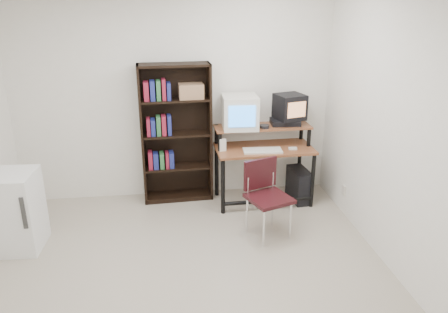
{
  "coord_description": "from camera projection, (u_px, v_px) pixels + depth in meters",
  "views": [
    {
      "loc": [
        -0.09,
        -3.45,
        2.53
      ],
      "look_at": [
        0.51,
        1.1,
        0.83
      ],
      "focal_mm": 35.0,
      "sensor_mm": 36.0,
      "label": 1
    }
  ],
  "objects": [
    {
      "name": "keyboard",
      "position": [
        263.0,
        151.0,
        5.33
      ],
      "size": [
        0.48,
        0.24,
        0.03
      ],
      "primitive_type": "cube",
      "rotation": [
        0.0,
        0.0,
        -0.06
      ],
      "color": "silver",
      "rests_on": "computer_desk"
    },
    {
      "name": "desk_speaker",
      "position": [
        222.0,
        145.0,
        5.33
      ],
      "size": [
        0.09,
        0.09,
        0.17
      ],
      "primitive_type": "cube",
      "rotation": [
        0.0,
        0.0,
        0.16
      ],
      "color": "silver",
      "rests_on": "computer_desk"
    },
    {
      "name": "crt_tv",
      "position": [
        290.0,
        107.0,
        5.48
      ],
      "size": [
        0.41,
        0.4,
        0.31
      ],
      "rotation": [
        0.0,
        0.0,
        0.27
      ],
      "color": "black",
      "rests_on": "vcr"
    },
    {
      "name": "mini_fridge",
      "position": [
        14.0,
        211.0,
        4.52
      ],
      "size": [
        0.53,
        0.54,
        0.85
      ],
      "rotation": [
        0.0,
        0.0,
        -0.06
      ],
      "color": "white",
      "rests_on": "floor"
    },
    {
      "name": "crt_monitor",
      "position": [
        240.0,
        112.0,
        5.38
      ],
      "size": [
        0.44,
        0.45,
        0.41
      ],
      "rotation": [
        0.0,
        0.0,
        -0.03
      ],
      "color": "silver",
      "rests_on": "computer_desk"
    },
    {
      "name": "vcr",
      "position": [
        285.0,
        122.0,
        5.53
      ],
      "size": [
        0.38,
        0.28,
        0.08
      ],
      "primitive_type": "cube",
      "rotation": [
        0.0,
        0.0,
        -0.06
      ],
      "color": "black",
      "rests_on": "computer_desk"
    },
    {
      "name": "right_wall",
      "position": [
        406.0,
        142.0,
        3.89
      ],
      "size": [
        0.01,
        4.0,
        2.6
      ],
      "primitive_type": "cube",
      "color": "white",
      "rests_on": "floor"
    },
    {
      "name": "bookshelf",
      "position": [
        176.0,
        132.0,
        5.51
      ],
      "size": [
        0.9,
        0.34,
        1.76
      ],
      "rotation": [
        0.0,
        0.0,
        0.05
      ],
      "color": "black",
      "rests_on": "floor"
    },
    {
      "name": "mouse",
      "position": [
        293.0,
        149.0,
        5.39
      ],
      "size": [
        0.1,
        0.07,
        0.03
      ],
      "primitive_type": "cube",
      "rotation": [
        0.0,
        0.0,
        -0.08
      ],
      "color": "white",
      "rests_on": "mousepad"
    },
    {
      "name": "mousepad",
      "position": [
        294.0,
        150.0,
        5.4
      ],
      "size": [
        0.26,
        0.23,
        0.01
      ],
      "primitive_type": "cube",
      "rotation": [
        0.0,
        0.0,
        0.24
      ],
      "color": "black",
      "rests_on": "computer_desk"
    },
    {
      "name": "floor",
      "position": [
        186.0,
        282.0,
        4.1
      ],
      "size": [
        4.0,
        4.0,
        0.01
      ],
      "primitive_type": "cube",
      "color": "#BDB19C",
      "rests_on": "ground"
    },
    {
      "name": "school_chair",
      "position": [
        266.0,
        190.0,
        4.77
      ],
      "size": [
        0.55,
        0.55,
        0.85
      ],
      "rotation": [
        0.0,
        0.0,
        0.36
      ],
      "color": "black",
      "rests_on": "floor"
    },
    {
      "name": "computer_desk",
      "position": [
        264.0,
        150.0,
        5.5
      ],
      "size": [
        1.23,
        0.64,
        0.98
      ],
      "rotation": [
        0.0,
        0.0,
        0.03
      ],
      "color": "brown",
      "rests_on": "floor"
    },
    {
      "name": "pc_tower",
      "position": [
        299.0,
        185.0,
        5.67
      ],
      "size": [
        0.24,
        0.47,
        0.42
      ],
      "primitive_type": "cube",
      "rotation": [
        0.0,
        0.0,
        0.1
      ],
      "color": "black",
      "rests_on": "floor"
    },
    {
      "name": "wall_outlet",
      "position": [
        344.0,
        190.0,
        5.31
      ],
      "size": [
        0.02,
        0.08,
        0.12
      ],
      "primitive_type": "cube",
      "color": "beige",
      "rests_on": "right_wall"
    },
    {
      "name": "back_wall",
      "position": [
        175.0,
        99.0,
        5.5
      ],
      "size": [
        4.0,
        0.01,
        2.6
      ],
      "primitive_type": "cube",
      "color": "white",
      "rests_on": "floor"
    },
    {
      "name": "cd_spindle",
      "position": [
        264.0,
        127.0,
        5.39
      ],
      "size": [
        0.13,
        0.13,
        0.05
      ],
      "primitive_type": "cylinder",
      "rotation": [
        0.0,
        0.0,
        0.05
      ],
      "color": "#26262B",
      "rests_on": "computer_desk"
    }
  ]
}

